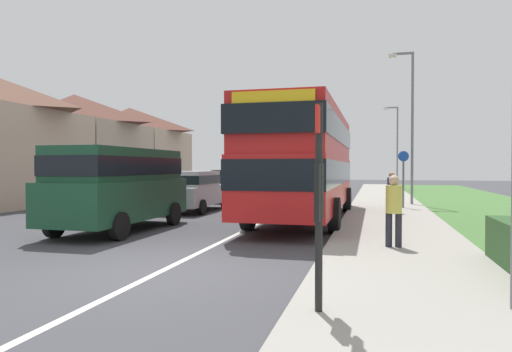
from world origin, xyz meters
The scene contains 15 objects.
ground_plane centered at (0.00, 0.00, 0.00)m, with size 120.00×120.00×0.00m, color #424247.
lane_marking_centre centered at (0.00, 8.00, 0.00)m, with size 0.14×60.00×0.01m, color silver.
pavement_near_side centered at (4.20, 6.00, 0.06)m, with size 3.20×68.00×0.12m, color #9E998E.
double_decker_bus centered at (1.32, 8.33, 2.14)m, with size 2.80×10.62×3.70m.
parked_van_dark_green centered at (-3.47, 4.33, 1.40)m, with size 2.11×5.12×2.37m.
parked_car_silver centered at (-3.66, 10.31, 0.92)m, with size 1.97×4.50×1.67m.
parked_car_black centered at (-3.68, 16.06, 0.92)m, with size 2.01×4.24×1.68m.
parked_car_white centered at (-3.55, 21.50, 0.91)m, with size 1.91×4.25×1.66m.
pedestrian_at_stop centered at (4.05, 2.83, 0.98)m, with size 0.34×0.34×1.67m.
pedestrian_walking_away centered at (4.28, 10.55, 0.98)m, with size 0.34×0.34×1.67m.
bus_stop_sign centered at (3.00, -1.96, 1.54)m, with size 0.09×0.52×2.60m.
cycle_route_sign centered at (4.83, 12.86, 1.43)m, with size 0.44×0.08×2.52m.
street_lamp_mid centered at (5.23, 14.93, 4.13)m, with size 1.14×0.20×7.17m.
street_lamp_far centered at (5.30, 30.68, 3.86)m, with size 1.14×0.20×6.64m.
house_terrace_far_side centered at (-14.65, 14.19, 3.21)m, with size 7.60×26.71×6.41m.
Camera 1 is at (3.64, -7.41, 1.84)m, focal length 32.06 mm.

